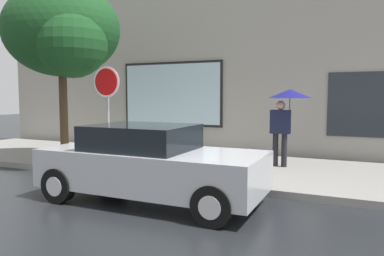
% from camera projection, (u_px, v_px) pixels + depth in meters
% --- Properties ---
extents(ground_plane, '(60.00, 60.00, 0.00)m').
position_uv_depth(ground_plane, '(167.00, 201.00, 6.74)').
color(ground_plane, black).
extents(sidewalk, '(20.00, 4.00, 0.15)m').
position_uv_depth(sidewalk, '(222.00, 168.00, 9.46)').
color(sidewalk, gray).
rests_on(sidewalk, ground).
extents(building_facade, '(20.00, 0.67, 7.00)m').
position_uv_depth(building_facade, '(249.00, 47.00, 11.43)').
color(building_facade, '#9E998E').
rests_on(building_facade, ground).
extents(parked_car, '(4.09, 1.80, 1.41)m').
position_uv_depth(parked_car, '(150.00, 164.00, 6.69)').
color(parked_car, '#B7BABF').
rests_on(parked_car, ground).
extents(pedestrian_with_umbrella, '(1.07, 1.07, 1.95)m').
position_uv_depth(pedestrian_with_umbrella, '(287.00, 104.00, 9.07)').
color(pedestrian_with_umbrella, black).
rests_on(pedestrian_with_umbrella, sidewalk).
extents(street_tree, '(3.32, 2.82, 4.81)m').
position_uv_depth(street_tree, '(63.00, 33.00, 9.76)').
color(street_tree, '#4C3823').
rests_on(street_tree, sidewalk).
extents(stop_sign, '(0.76, 0.10, 2.51)m').
position_uv_depth(stop_sign, '(107.00, 96.00, 9.00)').
color(stop_sign, gray).
rests_on(stop_sign, sidewalk).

